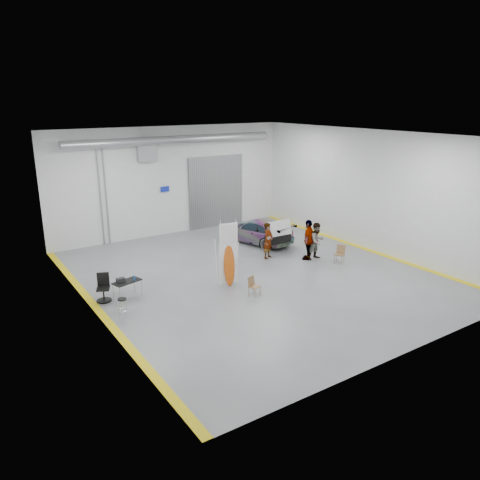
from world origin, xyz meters
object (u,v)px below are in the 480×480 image
folding_chair_near (254,290)px  office_chair (103,289)px  person_c (308,240)px  surfboard_display (230,259)px  person_a (268,241)px  folding_chair_far (339,258)px  work_table (125,281)px  sedan_car (256,231)px  person_b (317,241)px  shop_stool (123,307)px

folding_chair_near → office_chair: bearing=133.6°
person_c → surfboard_display: 4.95m
person_a → folding_chair_far: 3.43m
folding_chair_near → work_table: 4.99m
sedan_car → folding_chair_far: 5.07m
person_b → folding_chair_far: bearing=-70.5°
sedan_car → shop_stool: (-9.09, -4.64, -0.29)m
folding_chair_near → work_table: (-4.24, 2.60, 0.43)m
person_c → work_table: bearing=-38.8°
office_chair → sedan_car: bearing=41.7°
person_a → surfboard_display: surfboard_display is taller
surfboard_display → work_table: surfboard_display is taller
sedan_car → work_table: bearing=5.0°
person_a → work_table: person_a is taller
sedan_car → person_a: bearing=51.4°
person_a → surfboard_display: (-3.39, -1.94, 0.27)m
surfboard_display → folding_chair_near: 1.73m
folding_chair_near → sedan_car: bearing=36.7°
person_b → work_table: bearing=173.0°
person_b → person_c: (-0.37, 0.19, 0.08)m
person_c → folding_chair_near: size_ratio=2.49×
person_c → shop_stool: (-9.56, -1.02, -0.66)m
surfboard_display → folding_chair_far: surfboard_display is taller
person_a → work_table: 7.47m
folding_chair_far → work_table: size_ratio=0.73×
folding_chair_near → work_table: size_ratio=0.67×
person_b → surfboard_display: size_ratio=0.63×
person_b → folding_chair_near: person_b is taller
folding_chair_near → surfboard_display: bearing=80.7°
person_a → folding_chair_far: bearing=-72.5°
folding_chair_near → work_table: work_table is taller
folding_chair_near → shop_stool: size_ratio=1.21×
work_table → shop_stool: bearing=-114.4°
surfboard_display → office_chair: surfboard_display is taller
person_b → surfboard_display: bearing=-177.3°
folding_chair_far → person_c: bearing=-173.1°
person_b → folding_chair_near: (-5.05, -2.01, -0.65)m
person_b → folding_chair_near: size_ratio=2.28×
shop_stool → office_chair: office_chair is taller
sedan_car → person_a: size_ratio=2.42×
surfboard_display → office_chair: (-4.86, 1.35, -0.67)m
person_a → folding_chair_near: 4.70m
surfboard_display → shop_stool: 4.76m
work_table → folding_chair_far: bearing=-9.7°
work_table → office_chair: size_ratio=1.10×
sedan_car → work_table: size_ratio=3.60×
person_a → person_c: size_ratio=0.90×
person_b → surfboard_display: (-5.26, -0.55, 0.25)m
person_a → shop_stool: 8.38m
sedan_car → folding_chair_far: (1.30, -4.88, -0.35)m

